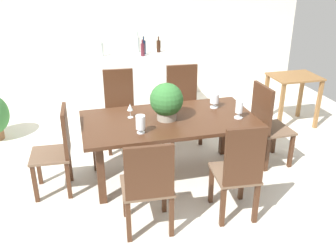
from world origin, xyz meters
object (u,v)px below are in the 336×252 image
chair_far_right (183,100)px  crystal_vase_left (239,109)px  flower_centerpiece (167,101)px  wine_bottle_clear (144,47)px  chair_near_right (239,170)px  wine_bottle_amber (159,46)px  crystal_vase_right (141,123)px  kitchen_counter (131,84)px  crystal_vase_center_near (214,99)px  wine_bottle_tall (101,49)px  chair_far_left (120,106)px  wine_bottle_dark (138,44)px  dining_table (169,126)px  chair_head_end (59,147)px  chair_near_left (148,184)px  chair_foot_end (267,121)px  wine_bottle_green (143,49)px  side_table (293,88)px  wine_glass (130,108)px

chair_far_right → crystal_vase_left: (0.31, -1.13, 0.27)m
flower_centerpiece → wine_bottle_clear: bearing=85.7°
chair_near_right → wine_bottle_amber: (-0.05, 3.09, 0.52)m
crystal_vase_right → kitchen_counter: 2.41m
crystal_vase_center_near → wine_bottle_tall: size_ratio=0.60×
chair_far_left → wine_bottle_dark: (0.49, 1.28, 0.54)m
dining_table → crystal_vase_right: bearing=-143.1°
crystal_vase_left → crystal_vase_right: 1.14m
chair_near_right → crystal_vase_right: 1.09m
dining_table → chair_head_end: (-1.23, -0.01, -0.11)m
chair_near_left → chair_near_right: bearing=-177.0°
crystal_vase_left → kitchen_counter: kitchen_counter is taller
chair_foot_end → wine_bottle_tall: size_ratio=3.46×
crystal_vase_right → wine_bottle_green: (0.46, 2.22, 0.24)m
chair_near_left → wine_bottle_green: wine_bottle_green is taller
chair_near_left → crystal_vase_center_near: 1.59m
wine_bottle_clear → chair_near_right: bearing=-84.2°
flower_centerpiece → wine_bottle_tall: size_ratio=1.41×
crystal_vase_center_near → crystal_vase_right: bearing=-154.1°
side_table → chair_far_right: bearing=-178.7°
chair_foot_end → wine_bottle_green: wine_bottle_green is taller
chair_far_left → wine_bottle_amber: bearing=58.9°
wine_bottle_clear → chair_foot_end: bearing=-62.1°
chair_far_right → wine_bottle_amber: size_ratio=4.18×
chair_near_right → wine_bottle_green: bearing=-78.6°
chair_far_right → chair_foot_end: size_ratio=1.02×
wine_bottle_amber → chair_far_left: bearing=-124.7°
dining_table → chair_near_right: chair_near_right is taller
flower_centerpiece → wine_bottle_tall: bearing=103.6°
side_table → crystal_vase_left: bearing=-140.7°
chair_foot_end → crystal_vase_right: chair_foot_end is taller
wine_glass → side_table: 2.75m
wine_bottle_tall → chair_head_end: bearing=-108.2°
chair_far_left → wine_glass: (0.02, -0.81, 0.28)m
chair_far_left → chair_near_right: chair_far_left is taller
kitchen_counter → wine_bottle_clear: bearing=-4.0°
wine_glass → wine_bottle_clear: bearing=74.3°
chair_near_left → wine_bottle_clear: (0.57, 3.03, 0.55)m
chair_foot_end → chair_head_end: 2.45m
chair_far_left → wine_bottle_dark: wine_bottle_dark is taller
wine_glass → wine_bottle_tall: 1.96m
chair_far_right → chair_far_left: bearing=-176.3°
wine_bottle_tall → side_table: (2.73, -1.09, -0.50)m
crystal_vase_left → side_table: size_ratio=0.26×
flower_centerpiece → wine_bottle_tall: (-0.51, 2.09, 0.14)m
chair_far_left → crystal_vase_center_near: 1.32m
chair_far_left → wine_bottle_clear: size_ratio=3.77×
chair_head_end → crystal_vase_center_near: 1.87m
side_table → wine_bottle_green: bearing=155.8°
chair_near_left → wine_bottle_tall: 3.09m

